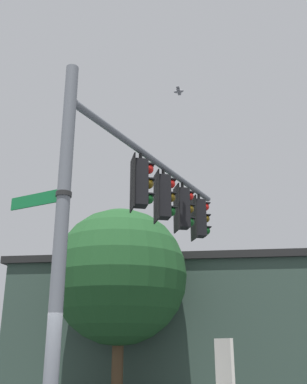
{
  "coord_description": "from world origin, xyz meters",
  "views": [
    {
      "loc": [
        7.02,
        0.04,
        2.08
      ],
      "look_at": [
        -2.34,
        2.0,
        5.35
      ],
      "focal_mm": 41.21,
      "sensor_mm": 36.0,
      "label": 1
    }
  ],
  "objects": [
    {
      "name": "traffic_light_mid_outer",
      "position": [
        -3.54,
        3.06,
        5.38
      ],
      "size": [
        0.54,
        0.49,
        1.31
      ],
      "color": "black"
    },
    {
      "name": "tree_by_storefront",
      "position": [
        -9.39,
        2.2,
        4.42
      ],
      "size": [
        4.99,
        4.99,
        6.93
      ],
      "color": "#4C3823",
      "rests_on": "ground"
    },
    {
      "name": "traffic_light_nearest_pole",
      "position": [
        -1.88,
        1.63,
        5.38
      ],
      "size": [
        0.54,
        0.49,
        1.31
      ],
      "color": "black"
    },
    {
      "name": "traffic_light_arm_end",
      "position": [
        -4.38,
        3.77,
        5.38
      ],
      "size": [
        0.54,
        0.49,
        1.31
      ],
      "color": "black"
    },
    {
      "name": "storefront_building",
      "position": [
        -13.89,
        4.97,
        2.78
      ],
      "size": [
        12.03,
        14.88,
        5.53
      ],
      "color": "#33473D",
      "rests_on": "ground"
    },
    {
      "name": "street_name_sign",
      "position": [
        -0.24,
        -0.28,
        4.39
      ],
      "size": [
        0.91,
        1.04,
        0.22
      ],
      "color": "#147238"
    },
    {
      "name": "signal_pole",
      "position": [
        0.0,
        0.0,
        3.42
      ],
      "size": [
        0.22,
        0.22,
        6.83
      ],
      "primitive_type": "cylinder",
      "color": "slate",
      "rests_on": "ground"
    },
    {
      "name": "mast_arm",
      "position": [
        -2.47,
        2.11,
        6.15
      ],
      "size": [
        5.03,
        4.34,
        0.15
      ],
      "primitive_type": "cylinder",
      "rotation": [
        0.0,
        1.57,
        2.43
      ],
      "color": "slate"
    },
    {
      "name": "traffic_light_mid_inner",
      "position": [
        -2.71,
        2.34,
        5.38
      ],
      "size": [
        0.54,
        0.49,
        1.31
      ],
      "color": "black"
    },
    {
      "name": "bird_flying",
      "position": [
        -2.39,
        2.67,
        8.12
      ],
      "size": [
        0.33,
        0.27,
        0.1
      ],
      "color": "gray"
    }
  ]
}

